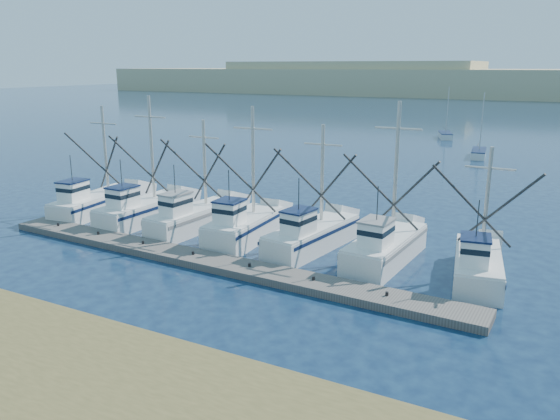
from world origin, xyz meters
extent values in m
plane|color=#0C1A36|center=(0.00, 0.00, 0.00)|extent=(500.00, 500.00, 0.00)
cube|color=#615C56|center=(-5.73, 5.52, 0.21)|extent=(31.90, 3.38, 0.42)
cube|color=tan|center=(0.00, 210.00, 5.00)|extent=(360.00, 60.00, 10.00)
cube|color=silver|center=(-20.13, 10.98, 0.71)|extent=(3.36, 8.42, 1.42)
cube|color=white|center=(-20.13, 8.88, 2.17)|extent=(1.65, 2.15, 1.50)
cylinder|color=#B7B2A8|center=(-20.13, 12.38, 4.86)|extent=(0.22, 0.22, 6.87)
cube|color=silver|center=(-15.10, 10.76, 0.75)|extent=(2.82, 7.83, 1.51)
cube|color=white|center=(-15.10, 8.77, 2.26)|extent=(1.55, 1.94, 1.50)
cylinder|color=#B7B2A8|center=(-15.10, 12.08, 5.36)|extent=(0.22, 0.22, 7.70)
cube|color=silver|center=(-10.49, 10.92, 0.76)|extent=(2.89, 8.22, 1.51)
cube|color=white|center=(-10.49, 8.85, 2.26)|extent=(1.46, 2.07, 1.50)
cylinder|color=#B7B2A8|center=(-10.49, 12.29, 4.58)|extent=(0.22, 0.22, 6.13)
cube|color=silver|center=(-6.05, 10.37, 0.80)|extent=(2.90, 7.07, 1.59)
cube|color=white|center=(-6.05, 8.58, 2.34)|extent=(1.59, 1.76, 1.50)
cylinder|color=#B7B2A8|center=(-6.05, 11.56, 5.18)|extent=(0.22, 0.22, 7.18)
cube|color=silver|center=(-1.36, 10.87, 0.75)|extent=(3.48, 8.24, 1.49)
cube|color=white|center=(-1.36, 8.83, 2.24)|extent=(1.63, 2.12, 1.50)
cylinder|color=#B7B2A8|center=(-1.36, 12.24, 4.63)|extent=(0.22, 0.22, 6.28)
cube|color=silver|center=(3.43, 10.77, 0.75)|extent=(3.05, 7.92, 1.51)
cube|color=white|center=(3.43, 8.78, 2.26)|extent=(1.59, 1.99, 1.50)
cylinder|color=#B7B2A8|center=(3.43, 12.09, 5.42)|extent=(0.22, 0.22, 7.83)
cube|color=silver|center=(8.68, 10.43, 0.68)|extent=(3.47, 7.38, 1.37)
cube|color=white|center=(8.68, 8.62, 2.12)|extent=(1.64, 1.93, 1.50)
cylinder|color=#B7B2A8|center=(8.68, 11.64, 4.24)|extent=(0.22, 0.22, 5.75)
cube|color=silver|center=(2.47, 53.58, 0.45)|extent=(2.24, 5.82, 0.90)
cylinder|color=#B7B2A8|center=(2.47, 53.88, 4.50)|extent=(0.12, 0.12, 7.20)
cube|color=silver|center=(-5.15, 70.70, 0.45)|extent=(3.30, 5.73, 0.90)
cylinder|color=#B7B2A8|center=(-5.15, 71.00, 4.50)|extent=(0.12, 0.12, 7.20)
camera|label=1|loc=(12.11, -19.17, 11.29)|focal=35.00mm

